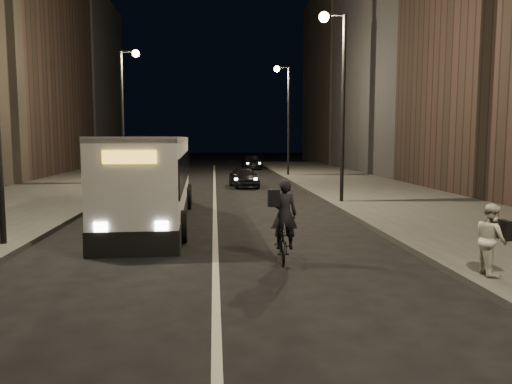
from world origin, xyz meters
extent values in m
plane|color=black|center=(0.00, 0.00, 0.00)|extent=(180.00, 180.00, 0.00)
cube|color=#333331|center=(8.50, 14.00, 0.08)|extent=(7.00, 70.00, 0.16)
cube|color=#333331|center=(-8.50, 14.00, 0.08)|extent=(7.00, 70.00, 0.16)
cube|color=black|center=(16.00, 27.50, 10.50)|extent=(8.00, 61.00, 21.00)
cylinder|color=black|center=(5.60, 12.00, 4.16)|extent=(0.16, 0.16, 8.00)
cube|color=black|center=(5.15, 12.00, 8.16)|extent=(0.90, 0.08, 0.08)
sphere|color=#FFD18C|center=(4.70, 12.00, 8.06)|extent=(0.44, 0.44, 0.44)
cylinder|color=black|center=(5.60, 28.00, 4.16)|extent=(0.16, 0.16, 8.00)
cube|color=black|center=(5.15, 28.00, 8.16)|extent=(0.90, 0.08, 0.08)
sphere|color=#FFD18C|center=(4.70, 28.00, 8.06)|extent=(0.44, 0.44, 0.44)
cylinder|color=black|center=(-5.60, 22.00, 4.16)|extent=(0.16, 0.16, 8.00)
cube|color=black|center=(-5.15, 22.00, 8.16)|extent=(0.90, 0.08, 0.08)
sphere|color=#FFD18C|center=(-4.70, 22.00, 8.06)|extent=(0.44, 0.44, 0.44)
cube|color=silver|center=(-2.21, 8.32, 1.47)|extent=(2.60, 11.09, 2.94)
cube|color=black|center=(-2.21, 8.32, 1.88)|extent=(2.67, 10.73, 1.06)
cube|color=silver|center=(-2.21, 8.32, 2.90)|extent=(2.62, 11.09, 0.17)
cube|color=gold|center=(-2.06, 2.80, 2.48)|extent=(1.29, 0.15, 0.32)
cylinder|color=black|center=(-3.25, 4.43, 0.46)|extent=(0.35, 0.93, 0.92)
cylinder|color=black|center=(-0.95, 4.49, 0.46)|extent=(0.35, 0.93, 0.92)
cylinder|color=black|center=(-3.46, 11.78, 0.46)|extent=(0.35, 0.93, 0.92)
cylinder|color=black|center=(-1.16, 11.84, 0.46)|extent=(0.35, 0.93, 0.92)
imported|color=black|center=(1.62, 2.16, 0.45)|extent=(0.76, 1.77, 0.91)
imported|color=black|center=(1.62, 1.96, 1.16)|extent=(0.64, 0.45, 1.65)
imported|color=beige|center=(5.60, 0.03, 0.89)|extent=(0.60, 0.75, 1.47)
imported|color=black|center=(1.76, 20.34, 0.61)|extent=(1.87, 3.74, 1.23)
imported|color=#3E3F41|center=(-3.44, 22.66, 0.64)|extent=(1.66, 4.00, 1.29)
imported|color=black|center=(3.60, 37.91, 0.64)|extent=(1.82, 4.44, 1.29)
camera|label=1|loc=(-0.01, -9.52, 2.94)|focal=35.00mm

